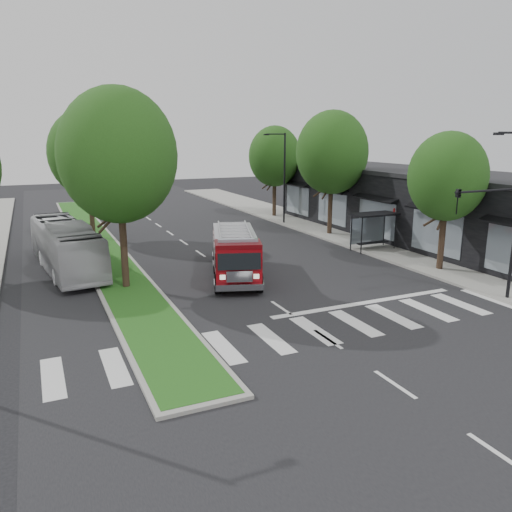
{
  "coord_description": "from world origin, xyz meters",
  "views": [
    {
      "loc": [
        -10.06,
        -19.46,
        7.78
      ],
      "look_at": [
        0.09,
        3.05,
        1.8
      ],
      "focal_mm": 35.0,
      "sensor_mm": 36.0,
      "label": 1
    }
  ],
  "objects": [
    {
      "name": "fire_engine",
      "position": [
        0.06,
        5.83,
        1.32
      ],
      "size": [
        4.76,
        8.25,
        2.75
      ],
      "rotation": [
        0.0,
        0.0,
        -0.33
      ],
      "color": "#510408",
      "rests_on": "ground"
    },
    {
      "name": "tree_right_mid",
      "position": [
        11.5,
        14.0,
        6.49
      ],
      "size": [
        5.6,
        5.6,
        9.72
      ],
      "color": "black",
      "rests_on": "ground"
    },
    {
      "name": "bus_shelter",
      "position": [
        11.2,
        8.15,
        2.04
      ],
      "size": [
        3.2,
        1.6,
        2.61
      ],
      "color": "black",
      "rests_on": "ground"
    },
    {
      "name": "tree_right_near",
      "position": [
        11.5,
        2.0,
        5.51
      ],
      "size": [
        4.4,
        4.4,
        8.05
      ],
      "color": "black",
      "rests_on": "ground"
    },
    {
      "name": "median",
      "position": [
        -6.0,
        18.0,
        0.08
      ],
      "size": [
        3.0,
        50.0,
        0.15
      ],
      "color": "gray",
      "rests_on": "ground"
    },
    {
      "name": "storefront_row",
      "position": [
        17.0,
        10.0,
        2.5
      ],
      "size": [
        8.0,
        30.0,
        5.0
      ],
      "primitive_type": "cube",
      "color": "black",
      "rests_on": "ground"
    },
    {
      "name": "tree_right_far",
      "position": [
        11.5,
        24.0,
        5.84
      ],
      "size": [
        5.0,
        5.0,
        8.73
      ],
      "color": "black",
      "rests_on": "ground"
    },
    {
      "name": "tree_median_far",
      "position": [
        -6.0,
        20.0,
        6.49
      ],
      "size": [
        5.6,
        5.6,
        9.72
      ],
      "color": "black",
      "rests_on": "ground"
    },
    {
      "name": "streetlight_right_near",
      "position": [
        9.61,
        -3.5,
        4.67
      ],
      "size": [
        4.08,
        0.22,
        8.0
      ],
      "color": "black",
      "rests_on": "ground"
    },
    {
      "name": "tree_median_near",
      "position": [
        -6.0,
        6.0,
        6.81
      ],
      "size": [
        5.8,
        5.8,
        10.16
      ],
      "color": "black",
      "rests_on": "ground"
    },
    {
      "name": "city_bus",
      "position": [
        -8.5,
        11.02,
        1.47
      ],
      "size": [
        3.64,
        10.8,
        2.95
      ],
      "primitive_type": "imported",
      "rotation": [
        0.0,
        0.0,
        0.11
      ],
      "color": "#B6B7BB",
      "rests_on": "ground"
    },
    {
      "name": "streetlight_right_far",
      "position": [
        10.35,
        20.0,
        4.48
      ],
      "size": [
        2.11,
        0.2,
        8.0
      ],
      "color": "black",
      "rests_on": "ground"
    },
    {
      "name": "sidewalk_right",
      "position": [
        12.5,
        10.0,
        0.07
      ],
      "size": [
        5.0,
        80.0,
        0.15
      ],
      "primitive_type": "cube",
      "color": "gray",
      "rests_on": "ground"
    },
    {
      "name": "ground",
      "position": [
        0.0,
        0.0,
        0.0
      ],
      "size": [
        140.0,
        140.0,
        0.0
      ],
      "primitive_type": "plane",
      "color": "black",
      "rests_on": "ground"
    }
  ]
}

